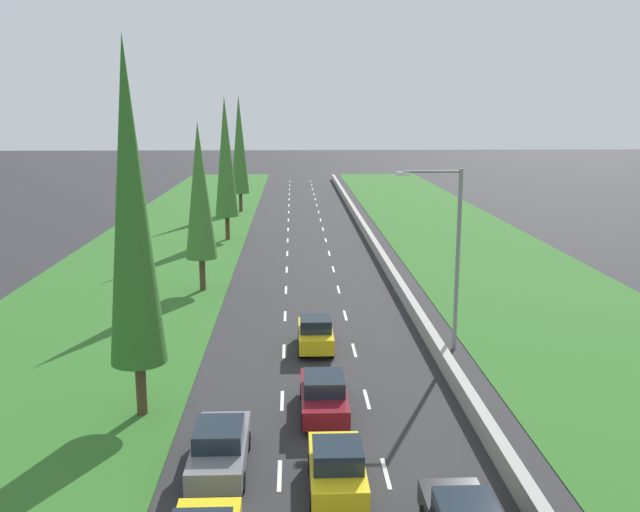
% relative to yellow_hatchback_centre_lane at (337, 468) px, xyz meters
% --- Properties ---
extents(ground_plane, '(300.00, 300.00, 0.00)m').
position_rel_yellow_hatchback_centre_lane_xyz_m(ground_plane, '(-0.06, 40.09, -0.84)').
color(ground_plane, '#28282B').
rests_on(ground_plane, ground).
extents(grass_verge_left, '(14.00, 140.00, 0.04)m').
position_rel_yellow_hatchback_centre_lane_xyz_m(grass_verge_left, '(-12.71, 40.09, -0.82)').
color(grass_verge_left, '#2D6623').
rests_on(grass_verge_left, ground).
extents(grass_verge_right, '(14.00, 140.00, 0.04)m').
position_rel_yellow_hatchback_centre_lane_xyz_m(grass_verge_right, '(14.29, 40.09, -0.82)').
color(grass_verge_right, '#2D6623').
rests_on(grass_verge_right, ground).
extents(median_barrier, '(0.44, 120.00, 0.85)m').
position_rel_yellow_hatchback_centre_lane_xyz_m(median_barrier, '(5.64, 40.09, -0.41)').
color(median_barrier, '#9E9B93').
rests_on(median_barrier, ground).
extents(lane_markings, '(3.64, 116.00, 0.01)m').
position_rel_yellow_hatchback_centre_lane_xyz_m(lane_markings, '(-0.06, 40.09, -0.83)').
color(lane_markings, white).
rests_on(lane_markings, ground).
extents(yellow_hatchback_centre_lane, '(1.74, 3.90, 1.72)m').
position_rel_yellow_hatchback_centre_lane_xyz_m(yellow_hatchback_centre_lane, '(0.00, 0.00, 0.00)').
color(yellow_hatchback_centre_lane, yellow).
rests_on(yellow_hatchback_centre_lane, ground).
extents(maroon_sedan_centre_lane_fourth, '(1.82, 4.50, 1.64)m').
position_rel_yellow_hatchback_centre_lane_xyz_m(maroon_sedan_centre_lane_fourth, '(-0.15, 5.77, -0.02)').
color(maroon_sedan_centre_lane_fourth, maroon).
rests_on(maroon_sedan_centre_lane_fourth, ground).
extents(grey_sedan_left_lane, '(1.82, 4.50, 1.64)m').
position_rel_yellow_hatchback_centre_lane_xyz_m(grey_sedan_left_lane, '(-3.78, 1.57, -0.02)').
color(grey_sedan_left_lane, slate).
rests_on(grey_sedan_left_lane, ground).
extents(yellow_hatchback_centre_lane_fifth, '(1.74, 3.90, 1.72)m').
position_rel_yellow_hatchback_centre_lane_xyz_m(yellow_hatchback_centre_lane_fifth, '(-0.23, 13.31, 0.00)').
color(yellow_hatchback_centre_lane_fifth, yellow).
rests_on(yellow_hatchback_centre_lane_fifth, ground).
extents(poplar_tree_second, '(2.16, 2.16, 14.44)m').
position_rel_yellow_hatchback_centre_lane_xyz_m(poplar_tree_second, '(-7.27, 6.01, 7.44)').
color(poplar_tree_second, '#4C3823').
rests_on(poplar_tree_second, ground).
extents(poplar_tree_third, '(2.08, 2.08, 11.02)m').
position_rel_yellow_hatchback_centre_lane_xyz_m(poplar_tree_third, '(-7.31, 25.25, 5.72)').
color(poplar_tree_third, '#4C3823').
rests_on(poplar_tree_third, ground).
extents(poplar_tree_fourth, '(2.13, 2.13, 13.00)m').
position_rel_yellow_hatchback_centre_lane_xyz_m(poplar_tree_fourth, '(-7.34, 43.72, 6.72)').
color(poplar_tree_fourth, '#4C3823').
rests_on(poplar_tree_fourth, ground).
extents(poplar_tree_fifth, '(2.14, 2.14, 13.44)m').
position_rel_yellow_hatchback_centre_lane_xyz_m(poplar_tree_fifth, '(-7.43, 61.74, 6.93)').
color(poplar_tree_fifth, '#4C3823').
rests_on(poplar_tree_fifth, ground).
extents(street_light_mast, '(3.20, 0.28, 9.00)m').
position_rel_yellow_hatchback_centre_lane_xyz_m(street_light_mast, '(6.38, 13.22, 4.40)').
color(street_light_mast, gray).
rests_on(street_light_mast, ground).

